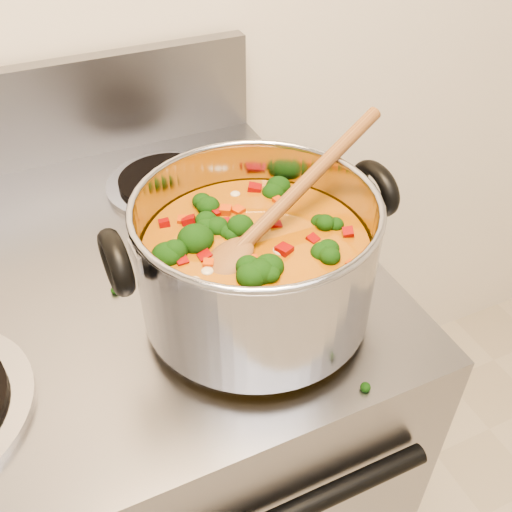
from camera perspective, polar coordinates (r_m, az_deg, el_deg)
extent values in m
cube|color=gray|center=(1.12, -13.08, -19.69)|extent=(0.75, 0.65, 0.92)
cube|color=gray|center=(0.99, -22.31, 12.58)|extent=(0.75, 0.03, 0.16)
cylinder|color=#A5A5AD|center=(0.68, -1.24, -5.24)|extent=(0.23, 0.23, 0.01)
cylinder|color=black|center=(0.68, -1.25, -4.77)|extent=(0.18, 0.18, 0.01)
cylinder|color=#A5A5AD|center=(0.91, -8.85, 7.11)|extent=(0.19, 0.19, 0.01)
cylinder|color=black|center=(0.90, -8.90, 7.53)|extent=(0.15, 0.15, 0.01)
cylinder|color=#A0A0A8|center=(0.62, 0.00, -0.14)|extent=(0.26, 0.26, 0.14)
torus|color=#A0A0A8|center=(0.58, 0.00, 5.14)|extent=(0.26, 0.26, 0.01)
cylinder|color=#9A620E|center=(0.64, 0.00, -1.78)|extent=(0.24, 0.24, 0.09)
torus|color=black|center=(0.56, -13.82, -0.60)|extent=(0.02, 0.08, 0.08)
torus|color=black|center=(0.66, 11.79, 6.64)|extent=(0.02, 0.08, 0.08)
ellipsoid|color=black|center=(0.59, -0.32, 0.02)|extent=(0.04, 0.04, 0.03)
ellipsoid|color=black|center=(0.57, 4.57, -1.69)|extent=(0.04, 0.04, 0.03)
ellipsoid|color=black|center=(0.62, 2.94, 1.98)|extent=(0.04, 0.04, 0.03)
ellipsoid|color=black|center=(0.57, 3.80, -1.55)|extent=(0.04, 0.04, 0.03)
ellipsoid|color=black|center=(0.62, -5.54, 2.16)|extent=(0.04, 0.04, 0.03)
ellipsoid|color=black|center=(0.65, 6.04, 4.21)|extent=(0.04, 0.04, 0.03)
ellipsoid|color=black|center=(0.64, 7.89, 3.21)|extent=(0.04, 0.04, 0.03)
ellipsoid|color=black|center=(0.62, -2.57, 1.99)|extent=(0.04, 0.04, 0.03)
ellipsoid|color=black|center=(0.56, 0.71, -3.04)|extent=(0.04, 0.04, 0.03)
ellipsoid|color=black|center=(0.54, -2.49, -4.54)|extent=(0.04, 0.04, 0.03)
ellipsoid|color=maroon|center=(0.56, -8.01, -3.08)|extent=(0.01, 0.01, 0.01)
ellipsoid|color=maroon|center=(0.61, -5.62, 1.63)|extent=(0.01, 0.01, 0.01)
ellipsoid|color=maroon|center=(0.62, -7.93, 1.74)|extent=(0.01, 0.01, 0.01)
ellipsoid|color=maroon|center=(0.61, -5.34, 1.34)|extent=(0.01, 0.01, 0.01)
ellipsoid|color=maroon|center=(0.69, -4.66, 6.30)|extent=(0.01, 0.01, 0.01)
ellipsoid|color=maroon|center=(0.61, 5.80, 1.05)|extent=(0.01, 0.01, 0.01)
ellipsoid|color=maroon|center=(0.65, 7.13, 3.70)|extent=(0.01, 0.01, 0.01)
ellipsoid|color=maroon|center=(0.61, -3.00, 1.40)|extent=(0.01, 0.01, 0.01)
ellipsoid|color=maroon|center=(0.60, -8.93, 0.31)|extent=(0.01, 0.01, 0.01)
ellipsoid|color=maroon|center=(0.67, 4.87, 5.48)|extent=(0.01, 0.01, 0.01)
ellipsoid|color=maroon|center=(0.55, 3.73, -3.45)|extent=(0.01, 0.01, 0.01)
ellipsoid|color=maroon|center=(0.58, 1.97, -0.85)|extent=(0.01, 0.01, 0.01)
ellipsoid|color=maroon|center=(0.60, 1.56, 0.74)|extent=(0.01, 0.01, 0.01)
ellipsoid|color=maroon|center=(0.58, -8.56, -1.34)|extent=(0.01, 0.01, 0.01)
ellipsoid|color=#B13A09|center=(0.67, 1.35, 5.29)|extent=(0.01, 0.01, 0.01)
ellipsoid|color=#B13A09|center=(0.67, -6.92, 5.10)|extent=(0.01, 0.01, 0.01)
ellipsoid|color=#B13A09|center=(0.60, -5.31, 0.63)|extent=(0.01, 0.01, 0.01)
ellipsoid|color=#B13A09|center=(0.64, -7.89, 3.19)|extent=(0.01, 0.01, 0.01)
ellipsoid|color=#B13A09|center=(0.59, -2.94, -0.38)|extent=(0.01, 0.01, 0.01)
ellipsoid|color=#B13A09|center=(0.56, 6.89, -2.94)|extent=(0.01, 0.01, 0.01)
ellipsoid|color=#B13A09|center=(0.61, 8.76, 0.80)|extent=(0.01, 0.01, 0.01)
ellipsoid|color=#B13A09|center=(0.64, -6.21, 3.17)|extent=(0.01, 0.01, 0.01)
ellipsoid|color=#B13A09|center=(0.64, -4.76, 3.78)|extent=(0.01, 0.01, 0.01)
ellipsoid|color=#B13A09|center=(0.67, 1.65, 5.77)|extent=(0.01, 0.01, 0.01)
ellipsoid|color=#B13A09|center=(0.53, -1.12, -5.93)|extent=(0.01, 0.01, 0.01)
ellipsoid|color=beige|center=(0.56, -7.00, -3.22)|extent=(0.02, 0.02, 0.01)
ellipsoid|color=beige|center=(0.61, 7.93, 0.95)|extent=(0.02, 0.02, 0.01)
ellipsoid|color=beige|center=(0.64, 4.33, 3.37)|extent=(0.02, 0.02, 0.01)
ellipsoid|color=beige|center=(0.58, -8.02, -1.65)|extent=(0.02, 0.02, 0.01)
ellipsoid|color=beige|center=(0.64, -7.29, 3.36)|extent=(0.02, 0.02, 0.01)
ellipsoid|color=brown|center=(0.59, -3.05, -0.69)|extent=(0.09, 0.07, 0.04)
cylinder|color=brown|center=(0.63, 4.95, 7.32)|extent=(0.24, 0.11, 0.10)
ellipsoid|color=black|center=(0.83, -7.43, 4.01)|extent=(0.01, 0.01, 0.01)
ellipsoid|color=black|center=(0.62, -10.42, -13.19)|extent=(0.01, 0.01, 0.01)
ellipsoid|color=black|center=(0.61, 9.55, -13.33)|extent=(0.01, 0.01, 0.01)
ellipsoid|color=black|center=(0.65, -14.29, -10.48)|extent=(0.01, 0.01, 0.01)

